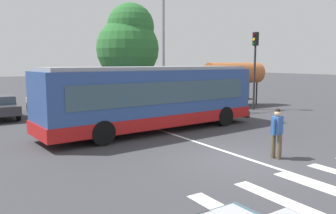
{
  "coord_description": "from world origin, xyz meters",
  "views": [
    {
      "loc": [
        -7.82,
        -7.98,
        3.24
      ],
      "look_at": [
        0.0,
        4.51,
        1.3
      ],
      "focal_mm": 36.07,
      "sensor_mm": 36.0,
      "label": 1
    }
  ],
  "objects_px": {
    "parked_car_champagne": "(45,102)",
    "twin_arm_street_lamp": "(163,28)",
    "parked_car_red": "(88,99)",
    "background_tree_right": "(129,42)",
    "traffic_light_far_corner": "(255,59)",
    "parked_car_blue": "(124,97)",
    "bus_stop_shelter": "(234,74)",
    "pedestrian_crossing_street": "(277,131)",
    "city_transit_bus": "(153,98)"
  },
  "relations": [
    {
      "from": "traffic_light_far_corner",
      "to": "background_tree_right",
      "type": "relative_size",
      "value": 0.66
    },
    {
      "from": "pedestrian_crossing_street",
      "to": "parked_car_champagne",
      "type": "bearing_deg",
      "value": 106.58
    },
    {
      "from": "parked_car_champagne",
      "to": "bus_stop_shelter",
      "type": "height_order",
      "value": "bus_stop_shelter"
    },
    {
      "from": "city_transit_bus",
      "to": "parked_car_champagne",
      "type": "bearing_deg",
      "value": 110.79
    },
    {
      "from": "parked_car_blue",
      "to": "parked_car_red",
      "type": "bearing_deg",
      "value": -178.8
    },
    {
      "from": "parked_car_champagne",
      "to": "background_tree_right",
      "type": "relative_size",
      "value": 0.57
    },
    {
      "from": "pedestrian_crossing_street",
      "to": "background_tree_right",
      "type": "bearing_deg",
      "value": 80.23
    },
    {
      "from": "city_transit_bus",
      "to": "parked_car_red",
      "type": "distance_m",
      "value": 8.35
    },
    {
      "from": "pedestrian_crossing_street",
      "to": "parked_car_red",
      "type": "xyz_separation_m",
      "value": [
        -1.57,
        14.63,
        -0.2
      ]
    },
    {
      "from": "bus_stop_shelter",
      "to": "city_transit_bus",
      "type": "bearing_deg",
      "value": -153.46
    },
    {
      "from": "pedestrian_crossing_street",
      "to": "twin_arm_street_lamp",
      "type": "height_order",
      "value": "twin_arm_street_lamp"
    },
    {
      "from": "parked_car_red",
      "to": "background_tree_right",
      "type": "distance_m",
      "value": 7.04
    },
    {
      "from": "traffic_light_far_corner",
      "to": "background_tree_right",
      "type": "xyz_separation_m",
      "value": [
        -5.27,
        8.87,
        1.37
      ]
    },
    {
      "from": "city_transit_bus",
      "to": "parked_car_champagne",
      "type": "distance_m",
      "value": 9.03
    },
    {
      "from": "bus_stop_shelter",
      "to": "twin_arm_street_lamp",
      "type": "xyz_separation_m",
      "value": [
        -5.98,
        0.29,
        3.05
      ]
    },
    {
      "from": "parked_car_champagne",
      "to": "twin_arm_street_lamp",
      "type": "bearing_deg",
      "value": -25.83
    },
    {
      "from": "parked_car_champagne",
      "to": "traffic_light_far_corner",
      "type": "bearing_deg",
      "value": -24.0
    },
    {
      "from": "city_transit_bus",
      "to": "parked_car_blue",
      "type": "relative_size",
      "value": 2.46
    },
    {
      "from": "parked_car_red",
      "to": "twin_arm_street_lamp",
      "type": "height_order",
      "value": "twin_arm_street_lamp"
    },
    {
      "from": "city_transit_bus",
      "to": "traffic_light_far_corner",
      "type": "bearing_deg",
      "value": 15.97
    },
    {
      "from": "parked_car_champagne",
      "to": "traffic_light_far_corner",
      "type": "height_order",
      "value": "traffic_light_far_corner"
    },
    {
      "from": "pedestrian_crossing_street",
      "to": "parked_car_red",
      "type": "bearing_deg",
      "value": 96.14
    },
    {
      "from": "traffic_light_far_corner",
      "to": "bus_stop_shelter",
      "type": "xyz_separation_m",
      "value": [
        0.08,
        2.08,
        -1.1
      ]
    },
    {
      "from": "parked_car_red",
      "to": "traffic_light_far_corner",
      "type": "distance_m",
      "value": 11.72
    },
    {
      "from": "parked_car_red",
      "to": "bus_stop_shelter",
      "type": "bearing_deg",
      "value": -19.22
    },
    {
      "from": "pedestrian_crossing_street",
      "to": "traffic_light_far_corner",
      "type": "xyz_separation_m",
      "value": [
        8.36,
        9.06,
        2.55
      ]
    },
    {
      "from": "parked_car_blue",
      "to": "traffic_light_far_corner",
      "type": "xyz_separation_m",
      "value": [
        7.28,
        -5.62,
        2.75
      ]
    },
    {
      "from": "traffic_light_far_corner",
      "to": "bus_stop_shelter",
      "type": "distance_m",
      "value": 2.35
    },
    {
      "from": "parked_car_red",
      "to": "background_tree_right",
      "type": "xyz_separation_m",
      "value": [
        4.66,
        3.31,
        4.12
      ]
    },
    {
      "from": "traffic_light_far_corner",
      "to": "twin_arm_street_lamp",
      "type": "height_order",
      "value": "twin_arm_street_lamp"
    },
    {
      "from": "pedestrian_crossing_street",
      "to": "twin_arm_street_lamp",
      "type": "xyz_separation_m",
      "value": [
        2.46,
        11.42,
        4.5
      ]
    },
    {
      "from": "city_transit_bus",
      "to": "pedestrian_crossing_street",
      "type": "height_order",
      "value": "city_transit_bus"
    },
    {
      "from": "parked_car_blue",
      "to": "parked_car_champagne",
      "type": "bearing_deg",
      "value": 179.47
    },
    {
      "from": "pedestrian_crossing_street",
      "to": "twin_arm_street_lamp",
      "type": "bearing_deg",
      "value": 77.87
    },
    {
      "from": "parked_car_red",
      "to": "background_tree_right",
      "type": "relative_size",
      "value": 0.56
    },
    {
      "from": "parked_car_champagne",
      "to": "bus_stop_shelter",
      "type": "distance_m",
      "value": 13.42
    },
    {
      "from": "parked_car_blue",
      "to": "twin_arm_street_lamp",
      "type": "relative_size",
      "value": 0.51
    },
    {
      "from": "bus_stop_shelter",
      "to": "twin_arm_street_lamp",
      "type": "relative_size",
      "value": 0.55
    },
    {
      "from": "pedestrian_crossing_street",
      "to": "bus_stop_shelter",
      "type": "bearing_deg",
      "value": 52.85
    },
    {
      "from": "parked_car_blue",
      "to": "background_tree_right",
      "type": "bearing_deg",
      "value": 58.28
    },
    {
      "from": "parked_car_champagne",
      "to": "background_tree_right",
      "type": "height_order",
      "value": "background_tree_right"
    },
    {
      "from": "twin_arm_street_lamp",
      "to": "parked_car_red",
      "type": "bearing_deg",
      "value": 141.5
    },
    {
      "from": "parked_car_red",
      "to": "twin_arm_street_lamp",
      "type": "distance_m",
      "value": 6.97
    },
    {
      "from": "parked_car_champagne",
      "to": "twin_arm_street_lamp",
      "type": "xyz_separation_m",
      "value": [
        6.84,
        -3.31,
        4.7
      ]
    },
    {
      "from": "parked_car_red",
      "to": "bus_stop_shelter",
      "type": "relative_size",
      "value": 0.93
    },
    {
      "from": "parked_car_champagne",
      "to": "parked_car_red",
      "type": "xyz_separation_m",
      "value": [
        2.81,
        -0.11,
        0.0
      ]
    },
    {
      "from": "city_transit_bus",
      "to": "twin_arm_street_lamp",
      "type": "relative_size",
      "value": 1.26
    },
    {
      "from": "twin_arm_street_lamp",
      "to": "parked_car_blue",
      "type": "bearing_deg",
      "value": 112.89
    },
    {
      "from": "parked_car_champagne",
      "to": "parked_car_blue",
      "type": "distance_m",
      "value": 5.47
    },
    {
      "from": "background_tree_right",
      "to": "city_transit_bus",
      "type": "bearing_deg",
      "value": -110.25
    }
  ]
}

